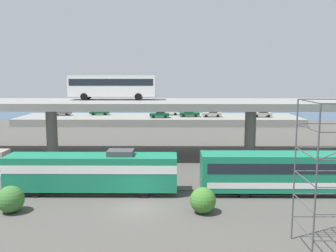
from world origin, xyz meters
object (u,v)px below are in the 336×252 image
(scaffolding_tower, at_px, (335,173))
(parked_car_5, at_px, (100,112))
(train_coach_lead, at_px, (317,171))
(transit_bus_on_overpass, at_px, (112,85))
(parked_car_6, at_px, (170,112))
(parked_car_0, at_px, (62,112))
(parked_car_3, at_px, (160,114))
(parked_car_2, at_px, (212,114))
(parked_car_1, at_px, (262,114))
(train_locomotive, at_px, (84,171))
(parked_car_4, at_px, (189,113))

(scaffolding_tower, xyz_separation_m, parked_car_5, (-27.16, 65.03, -2.76))
(train_coach_lead, xyz_separation_m, scaffolding_tower, (-3.67, -11.63, 2.99))
(transit_bus_on_overpass, height_order, parked_car_6, transit_bus_on_overpass)
(transit_bus_on_overpass, height_order, parked_car_0, transit_bus_on_overpass)
(train_coach_lead, distance_m, parked_car_3, 50.49)
(train_coach_lead, relative_size, parked_car_2, 5.17)
(train_coach_lead, height_order, parked_car_5, train_coach_lead)
(scaffolding_tower, bearing_deg, parked_car_0, 119.27)
(parked_car_2, relative_size, parked_car_6, 0.96)
(scaffolding_tower, distance_m, parked_car_5, 70.53)
(train_coach_lead, bearing_deg, parked_car_1, -97.90)
(train_locomotive, height_order, train_coach_lead, train_locomotive)
(train_locomotive, distance_m, train_coach_lead, 22.03)
(parked_car_0, xyz_separation_m, parked_car_3, (23.27, -4.66, 0.00))
(train_coach_lead, bearing_deg, train_locomotive, 0.00)
(parked_car_0, relative_size, parked_car_1, 0.96)
(scaffolding_tower, relative_size, parked_car_6, 2.18)
(train_locomotive, distance_m, parked_car_0, 55.30)
(transit_bus_on_overpass, bearing_deg, parked_car_5, -76.06)
(parked_car_2, height_order, parked_car_5, same)
(train_coach_lead, xyz_separation_m, parked_car_0, (-39.58, 52.44, 0.23))
(scaffolding_tower, height_order, parked_car_0, scaffolding_tower)
(parked_car_4, relative_size, parked_car_6, 1.03)
(train_locomotive, bearing_deg, parked_car_1, -120.36)
(parked_car_5, bearing_deg, train_coach_lead, 120.00)
(parked_car_3, bearing_deg, train_locomotive, 83.18)
(parked_car_2, xyz_separation_m, parked_car_6, (-9.63, 4.02, 0.00))
(parked_car_5, xyz_separation_m, parked_car_6, (16.72, 0.08, -0.00))
(train_locomotive, xyz_separation_m, transit_bus_on_overpass, (0.04, 17.79, 7.53))
(parked_car_0, bearing_deg, train_coach_lead, -52.96)
(scaffolding_tower, relative_size, parked_car_2, 2.28)
(train_coach_lead, distance_m, parked_car_1, 49.75)
(transit_bus_on_overpass, relative_size, parked_car_2, 2.84)
(parked_car_5, relative_size, parked_car_6, 1.02)
(parked_car_1, bearing_deg, train_coach_lead, 82.10)
(scaffolding_tower, bearing_deg, parked_car_4, 95.52)
(parked_car_1, bearing_deg, parked_car_6, -11.34)
(parked_car_1, distance_m, parked_car_6, 21.37)
(parked_car_4, bearing_deg, parked_car_0, 175.09)
(parked_car_1, xyz_separation_m, parked_car_4, (-16.45, 0.59, 0.00))
(parked_car_1, bearing_deg, parked_car_4, -2.05)
(transit_bus_on_overpass, bearing_deg, train_locomotive, 89.88)
(transit_bus_on_overpass, bearing_deg, train_coach_lead, 141.02)
(parked_car_2, bearing_deg, train_locomotive, 70.47)
(parked_car_1, xyz_separation_m, parked_car_3, (-23.15, -1.50, 0.00))
(parked_car_0, distance_m, parked_car_2, 35.22)
(scaffolding_tower, bearing_deg, train_coach_lead, 72.49)
(parked_car_3, bearing_deg, transit_bus_on_overpass, 79.27)
(parked_car_2, distance_m, parked_car_4, 5.15)
(parked_car_6, bearing_deg, train_locomotive, 81.59)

